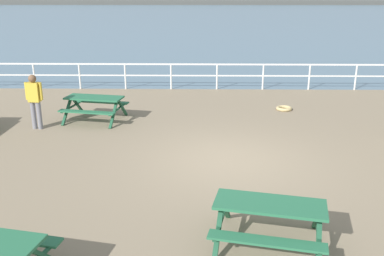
% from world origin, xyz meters
% --- Properties ---
extents(ground_plane, '(30.00, 24.00, 0.20)m').
position_xyz_m(ground_plane, '(0.00, 0.00, -0.10)').
color(ground_plane, gray).
extents(sea_band, '(142.00, 90.00, 0.01)m').
position_xyz_m(sea_band, '(0.00, 52.75, 0.00)').
color(sea_band, slate).
rests_on(sea_band, ground).
extents(distant_shoreline, '(142.00, 6.00, 1.80)m').
position_xyz_m(distant_shoreline, '(0.00, 95.75, 0.00)').
color(distant_shoreline, '#4C4C47').
rests_on(distant_shoreline, ground).
extents(seaward_railing, '(23.07, 0.07, 1.08)m').
position_xyz_m(seaward_railing, '(-0.00, 7.75, 0.75)').
color(seaward_railing, white).
rests_on(seaward_railing, ground).
extents(picnic_table_near_left, '(2.08, 1.85, 0.80)m').
position_xyz_m(picnic_table_near_left, '(0.43, -3.72, 0.58)').
color(picnic_table_near_left, '#286B47').
rests_on(picnic_table_near_left, ground).
extents(picnic_table_near_right, '(2.04, 1.81, 0.80)m').
position_xyz_m(picnic_table_near_right, '(-4.08, 3.26, 0.58)').
color(picnic_table_near_right, '#286B47').
rests_on(picnic_table_near_right, ground).
extents(visitor, '(0.53, 0.25, 1.66)m').
position_xyz_m(visitor, '(-5.63, 2.37, 0.95)').
color(visitor, slate).
rests_on(visitor, ground).
extents(rope_coil, '(0.55, 0.55, 0.11)m').
position_xyz_m(rope_coil, '(2.23, 4.60, 0.06)').
color(rope_coil, tan).
rests_on(rope_coil, ground).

